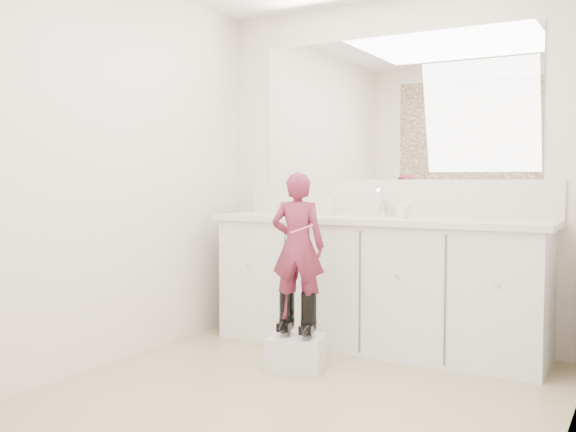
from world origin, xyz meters
The scene contains 18 objects.
floor centered at (0.00, 0.00, 0.00)m, with size 3.00×3.00×0.00m, color #90805E.
wall_back centered at (0.00, 1.50, 1.20)m, with size 2.60×2.60×0.00m, color beige.
wall_front centered at (0.00, -1.50, 1.20)m, with size 2.60×2.60×0.00m, color beige.
wall_left centered at (-1.30, 0.00, 1.20)m, with size 3.00×3.00×0.00m, color beige.
wall_right centered at (1.30, 0.00, 1.20)m, with size 3.00×3.00×0.00m, color beige.
vanity_cabinet centered at (0.00, 1.23, 0.42)m, with size 2.20×0.55×0.85m, color silver.
countertop centered at (0.00, 1.21, 0.87)m, with size 2.28×0.58×0.04m, color beige.
backsplash centered at (0.00, 1.49, 1.02)m, with size 2.28×0.03×0.25m, color beige.
mirror centered at (0.00, 1.49, 1.64)m, with size 2.00×0.02×1.00m, color white.
dot_panel centered at (0.00, -1.49, 1.65)m, with size 2.00×0.01×1.20m, color #472819.
faucet centered at (0.00, 1.38, 0.94)m, with size 0.08×0.08×0.10m, color silver.
cup centered at (0.19, 1.21, 0.94)m, with size 0.10×0.10×0.09m, color beige.
soap_bottle centered at (-0.35, 1.23, 0.99)m, with size 0.09×0.09×0.19m, color beige.
step_stool centered at (-0.23, 0.53, 0.10)m, with size 0.32×0.27×0.20m, color silver.
boot_left centered at (-0.30, 0.55, 0.34)m, with size 0.10×0.18×0.27m, color black, non-canonical shape.
boot_right centered at (-0.15, 0.55, 0.34)m, with size 0.10×0.18×0.27m, color black, non-canonical shape.
toddler centered at (-0.23, 0.55, 0.75)m, with size 0.32×0.21×0.88m, color #B53761.
toothbrush centered at (-0.16, 0.47, 0.85)m, with size 0.01×0.01×0.14m, color pink.
Camera 1 is at (1.60, -2.80, 1.15)m, focal length 40.00 mm.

